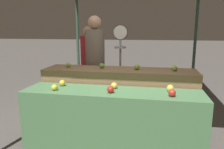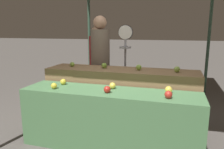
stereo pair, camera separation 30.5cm
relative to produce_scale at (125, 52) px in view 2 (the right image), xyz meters
The scene contains 16 objects.
ground_plane 1.65m from the produce_scale, 86.69° to the right, with size 60.00×60.00×0.00m, color #59544F.
display_counter_front 1.40m from the produce_scale, 86.69° to the right, with size 2.31×0.55×0.78m, color #4C7A4C.
display_counter_back 0.89m from the produce_scale, 83.16° to the right, with size 2.31×0.55×0.95m, color olive.
apple_front_0 1.48m from the produce_scale, 117.53° to the right, with size 0.08×0.08×0.08m, color gold.
apple_front_1 1.30m from the produce_scale, 86.94° to the right, with size 0.09×0.09×0.09m, color #AD281E.
apple_front_2 1.54m from the produce_scale, 57.74° to the right, with size 0.09×0.09×0.09m, color #B72D23.
apple_front_3 1.28m from the produce_scale, 122.19° to the right, with size 0.08×0.08×0.08m, color gold.
apple_front_4 1.11m from the produce_scale, 85.89° to the right, with size 0.08×0.08×0.08m, color yellow.
apple_front_5 1.37m from the produce_scale, 53.07° to the right, with size 0.09×0.09×0.09m, color yellow.
apple_back_0 0.95m from the produce_scale, 143.80° to the right, with size 0.08×0.08×0.08m, color #84AD3D.
apple_back_1 0.61m from the produce_scale, 110.84° to the right, with size 0.09×0.09×0.09m, color #7AA338.
apple_back_2 0.68m from the produce_scale, 58.92° to the right, with size 0.08×0.08×0.08m, color #84AD3D.
apple_back_3 1.06m from the produce_scale, 32.45° to the right, with size 0.08×0.08×0.08m, color #8EB247.
produce_scale is the anchor object (origin of this frame).
person_vendor_at_scale 0.47m from the produce_scale, behind, with size 0.43×0.43×1.78m.
person_customer_left 1.17m from the produce_scale, 136.34° to the left, with size 0.43×0.43×1.62m.
Camera 2 is at (0.79, -2.57, 1.55)m, focal length 35.00 mm.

